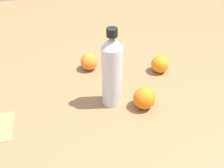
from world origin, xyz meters
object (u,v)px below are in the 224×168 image
object	(u,v)px
water_bottle	(112,71)
orange_0	(144,98)
orange_1	(160,64)
orange_2	(89,62)

from	to	relation	value
water_bottle	orange_0	bearing A→B (deg)	18.06
water_bottle	orange_0	world-z (taller)	water_bottle
water_bottle	orange_1	xyz separation A→B (m)	(-0.16, 0.24, -0.10)
water_bottle	orange_2	bearing A→B (deg)	145.49
water_bottle	orange_2	distance (m)	0.26
orange_2	orange_1	bearing A→B (deg)	74.73
water_bottle	orange_0	distance (m)	0.15
water_bottle	orange_2	size ratio (longest dim) A/B	3.98
orange_1	orange_2	distance (m)	0.30
water_bottle	orange_1	size ratio (longest dim) A/B	3.92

